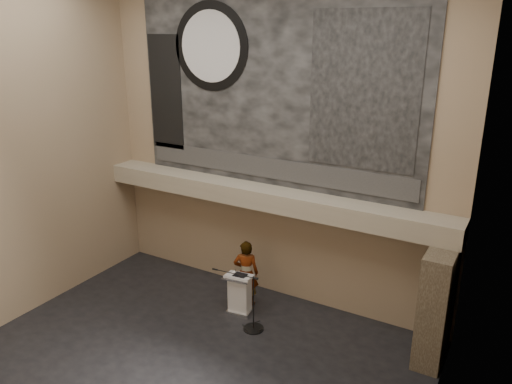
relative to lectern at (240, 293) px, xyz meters
The scene contains 19 objects.
floor 2.62m from the lectern, 87.25° to the right, with size 10.00×10.00×0.00m, color black.
wall_back 3.97m from the lectern, 85.12° to the left, with size 10.00×0.02×8.50m, color #91795C.
wall_left 6.63m from the lectern, 152.30° to the right, with size 0.02×8.00×8.50m, color #91795C.
wall_right 6.82m from the lectern, 26.56° to the right, with size 0.02×8.00×8.50m, color #91795C.
soffit 2.62m from the lectern, 83.25° to the left, with size 10.00×0.80×0.50m, color gray.
sprinkler_left 2.76m from the lectern, 146.18° to the left, with size 0.04×0.04×0.06m, color #B2893D.
sprinkler_right 3.09m from the lectern, 26.06° to the left, with size 0.04×0.04×0.06m, color #B2893D.
banner 5.34m from the lectern, 85.01° to the left, with size 8.00×0.05×5.00m, color black.
banner_text_strip 3.39m from the lectern, 84.87° to the left, with size 7.76×0.02×0.55m, color #2F2F2F.
banner_clock_rim 6.52m from the lectern, 140.77° to the left, with size 2.30×2.30×0.02m, color black.
banner_clock_face 6.51m from the lectern, 141.18° to the left, with size 1.84×1.84×0.02m, color silver.
banner_building_print 5.98m from the lectern, 28.49° to the left, with size 2.60×0.02×3.60m, color black.
banner_brick_print 6.01m from the lectern, 157.32° to the left, with size 1.10×0.02×3.20m, color black.
stone_pier 4.87m from the lectern, ahead, with size 0.60×1.40×2.70m, color #3E3326.
lectern is the anchor object (origin of this frame).
binder 0.57m from the lectern, 44.73° to the right, with size 0.33×0.26×0.04m, color black.
papers 0.57m from the lectern, 165.23° to the right, with size 0.22×0.31×0.01m, color white.
speaker_person 0.58m from the lectern, 98.93° to the left, with size 0.68×0.45×1.86m, color silver.
mic_stand 0.91m from the lectern, 36.56° to the right, with size 1.38×0.52×1.48m.
Camera 1 is at (6.05, -7.20, 7.26)m, focal length 35.00 mm.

